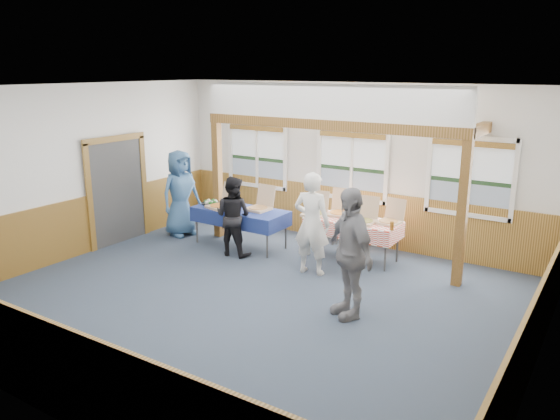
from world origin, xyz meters
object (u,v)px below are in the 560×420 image
object	(u,v)px
person_grey	(350,253)
man_blue	(180,193)
woman_black	(233,216)
table_left	(240,212)
woman_white	(312,223)
table_right	(353,223)

from	to	relation	value
person_grey	man_blue	bearing A→B (deg)	-162.91
woman_black	man_blue	size ratio (longest dim) A/B	0.83
table_left	woman_white	distance (m)	2.02
table_left	table_right	size ratio (longest dim) A/B	1.09
person_grey	table_right	bearing A→B (deg)	150.29
table_left	woman_black	bearing A→B (deg)	-53.27
table_right	man_blue	bearing A→B (deg)	-145.98
table_right	man_blue	world-z (taller)	man_blue
man_blue	person_grey	xyz separation A→B (m)	(4.71, -1.63, 0.04)
man_blue	person_grey	world-z (taller)	person_grey
table_right	woman_black	xyz separation A→B (m)	(-2.01, -1.01, 0.06)
table_right	person_grey	bearing A→B (deg)	-40.91
man_blue	person_grey	size ratio (longest dim) A/B	0.96
table_left	woman_black	distance (m)	0.54
table_right	woman_black	world-z (taller)	woman_black
woman_white	person_grey	world-z (taller)	person_grey
table_left	person_grey	size ratio (longest dim) A/B	1.08
table_right	woman_white	size ratio (longest dim) A/B	1.05
table_left	man_blue	distance (m)	1.51
woman_black	person_grey	world-z (taller)	person_grey
woman_white	woman_black	size ratio (longest dim) A/B	1.18
man_blue	table_left	bearing A→B (deg)	-74.56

